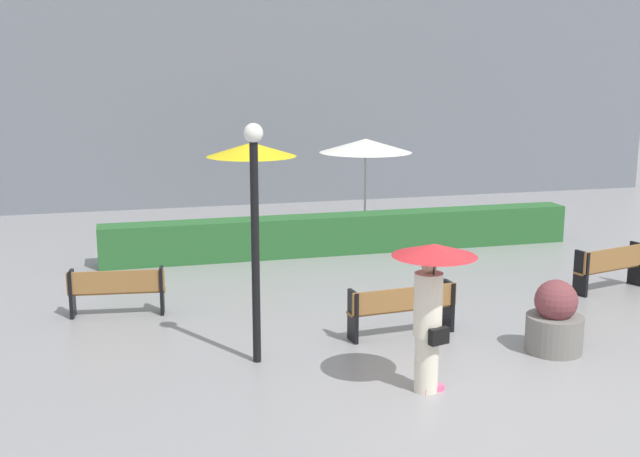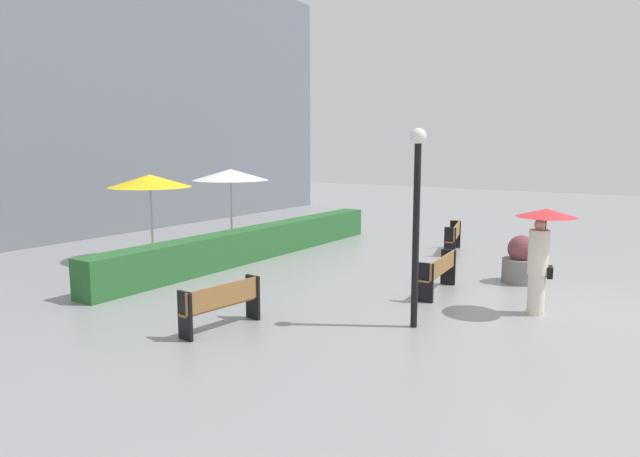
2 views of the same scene
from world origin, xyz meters
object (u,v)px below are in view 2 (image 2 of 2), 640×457
lamp_post (417,206)px  patio_umbrella_yellow (150,181)px  bench_far_right (454,235)px  planter_pot (521,262)px  bench_far_left (222,302)px  bench_mid_center (439,271)px  pedestrian_with_umbrella (542,243)px  patio_umbrella_white (230,175)px

lamp_post → patio_umbrella_yellow: (1.47, 8.61, 0.06)m
bench_far_right → planter_pot: 3.93m
bench_far_left → planter_pot: size_ratio=1.48×
planter_pot → lamp_post: bearing=170.5°
lamp_post → patio_umbrella_yellow: 8.74m
bench_mid_center → pedestrian_with_umbrella: size_ratio=0.90×
bench_far_right → planter_pot: planter_pot is taller
bench_far_right → lamp_post: 7.77m
pedestrian_with_umbrella → lamp_post: lamp_post is taller
pedestrian_with_umbrella → lamp_post: bearing=140.0°
bench_far_right → bench_far_left: 9.35m
bench_far_right → pedestrian_with_umbrella: 6.50m
lamp_post → patio_umbrella_white: bearing=62.1°
pedestrian_with_umbrella → lamp_post: (-2.02, 1.69, 0.79)m
bench_far_left → patio_umbrella_white: 8.57m
patio_umbrella_yellow → bench_far_right: bearing=-48.6°
bench_far_left → patio_umbrella_yellow: 6.99m
patio_umbrella_yellow → patio_umbrella_white: patio_umbrella_white is taller
bench_far_right → planter_pot: (-2.86, -2.69, -0.02)m
patio_umbrella_white → bench_far_right: bearing=-64.8°
bench_mid_center → patio_umbrella_yellow: patio_umbrella_yellow is taller
bench_mid_center → patio_umbrella_yellow: (-1.02, 8.11, 1.74)m
bench_far_left → lamp_post: (1.97, -2.78, 1.69)m
planter_pot → patio_umbrella_yellow: 9.99m
bench_mid_center → pedestrian_with_umbrella: 2.42m
bench_mid_center → bench_far_left: size_ratio=1.10×
bench_far_left → patio_umbrella_white: bearing=40.8°
planter_pot → patio_umbrella_white: bearing=90.7°
bench_far_left → lamp_post: 3.81m
bench_far_left → planter_pot: bearing=-28.7°
bench_mid_center → patio_umbrella_white: 8.18m
bench_far_left → planter_pot: (6.45, -3.53, -0.01)m
bench_far_right → bench_far_left: (-9.31, 0.84, -0.02)m
bench_mid_center → planter_pot: size_ratio=1.63×
bench_mid_center → patio_umbrella_yellow: size_ratio=0.76×
bench_mid_center → bench_far_left: (-4.45, 2.27, -0.01)m
bench_far_left → patio_umbrella_yellow: patio_umbrella_yellow is taller
pedestrian_with_umbrella → patio_umbrella_yellow: (-0.55, 10.30, 0.84)m
patio_umbrella_white → bench_far_left: bearing=-139.2°
bench_far_right → patio_umbrella_white: 7.20m
patio_umbrella_yellow → pedestrian_with_umbrella: bearing=-86.9°
bench_mid_center → pedestrian_with_umbrella: bearing=-101.9°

